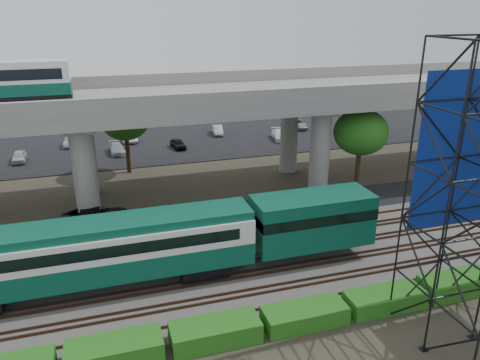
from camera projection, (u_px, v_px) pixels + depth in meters
name	position (u px, v px, depth m)	size (l,w,h in m)	color
ground	(261.00, 285.00, 29.07)	(140.00, 140.00, 0.00)	#474233
ballast_bed	(250.00, 267.00, 30.83)	(90.00, 12.00, 0.20)	slate
service_road	(218.00, 216.00, 38.46)	(90.00, 5.00, 0.08)	black
parking_lot	(171.00, 142.00, 59.50)	(90.00, 18.00, 0.08)	black
harbor_water	(150.00, 109.00, 79.21)	(140.00, 40.00, 0.03)	#43606E
rail_tracks	(250.00, 265.00, 30.77)	(90.00, 9.52, 0.16)	#472D1E
commuter_train	(130.00, 246.00, 27.75)	(29.30, 3.06, 4.30)	black
overpass	(186.00, 106.00, 40.21)	(80.00, 12.00, 12.40)	#9E9B93
hedge_strip	(305.00, 315.00, 25.31)	(34.60, 1.80, 1.20)	#1A6216
trees	(148.00, 138.00, 40.32)	(40.94, 16.94, 7.69)	#382314
suv	(97.00, 217.00, 36.43)	(2.50, 5.43, 1.51)	black
parked_cars	(184.00, 137.00, 59.49)	(37.44, 9.40, 1.23)	beige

